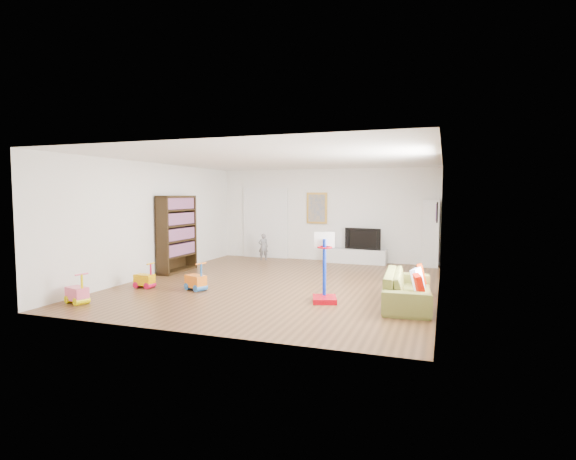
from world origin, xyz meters
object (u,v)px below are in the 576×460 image
(basketball_hoop, at_px, (325,267))
(sofa, at_px, (408,288))
(bookshelf, at_px, (177,234))
(media_console, at_px, (356,256))

(basketball_hoop, bearing_deg, sofa, -5.61)
(bookshelf, height_order, sofa, bookshelf)
(bookshelf, xyz_separation_m, sofa, (5.78, -1.61, -0.67))
(sofa, height_order, basketball_hoop, basketball_hoop)
(media_console, relative_size, bookshelf, 0.90)
(media_console, bearing_deg, bookshelf, -143.22)
(bookshelf, relative_size, basketball_hoop, 1.52)
(media_console, bearing_deg, sofa, -67.55)
(sofa, bearing_deg, media_console, 18.37)
(bookshelf, bearing_deg, sofa, -15.43)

